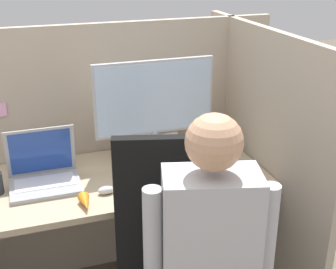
{
  "coord_description": "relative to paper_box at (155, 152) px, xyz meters",
  "views": [
    {
      "loc": [
        -0.32,
        -1.66,
        1.78
      ],
      "look_at": [
        0.3,
        0.16,
        0.99
      ],
      "focal_mm": 50.0,
      "sensor_mm": 36.0,
      "label": 1
    }
  ],
  "objects": [
    {
      "name": "person",
      "position": [
        -0.03,
        -0.86,
        -0.04
      ],
      "size": [
        0.47,
        0.45,
        1.27
      ],
      "color": "black",
      "rests_on": "ground"
    },
    {
      "name": "cubicle_panel_back",
      "position": [
        -0.32,
        0.22,
        -0.07
      ],
      "size": [
        2.09,
        0.05,
        1.41
      ],
      "color": "tan",
      "rests_on": "ground"
    },
    {
      "name": "carrot_toy",
      "position": [
        -0.42,
        -0.35,
        -0.02
      ],
      "size": [
        0.05,
        0.13,
        0.05
      ],
      "color": "orange",
      "rests_on": "desk"
    },
    {
      "name": "cubicle_panel_right",
      "position": [
        0.5,
        -0.18,
        -0.08
      ],
      "size": [
        0.04,
        1.25,
        1.41
      ],
      "color": "tan",
      "rests_on": "ground"
    },
    {
      "name": "monitor",
      "position": [
        0.0,
        0.0,
        0.27
      ],
      "size": [
        0.61,
        0.23,
        0.43
      ],
      "color": "#B2B2B7",
      "rests_on": "paper_box"
    },
    {
      "name": "paper_box",
      "position": [
        0.0,
        0.0,
        0.0
      ],
      "size": [
        0.32,
        0.25,
        0.09
      ],
      "color": "white",
      "rests_on": "desk"
    },
    {
      "name": "mouse",
      "position": [
        -0.31,
        -0.27,
        -0.03
      ],
      "size": [
        0.07,
        0.04,
        0.04
      ],
      "color": "silver",
      "rests_on": "desk"
    },
    {
      "name": "laptop",
      "position": [
        -0.56,
        -0.09,
        0.01
      ],
      "size": [
        0.32,
        0.24,
        0.26
      ],
      "color": "#99999E",
      "rests_on": "desk"
    },
    {
      "name": "stapler",
      "position": [
        0.41,
        -0.01,
        -0.02
      ],
      "size": [
        0.05,
        0.13,
        0.04
      ],
      "color": "black",
      "rests_on": "desk"
    },
    {
      "name": "desk",
      "position": [
        -0.32,
        -0.12,
        -0.22
      ],
      "size": [
        1.59,
        0.62,
        0.74
      ],
      "color": "tan",
      "rests_on": "ground"
    }
  ]
}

